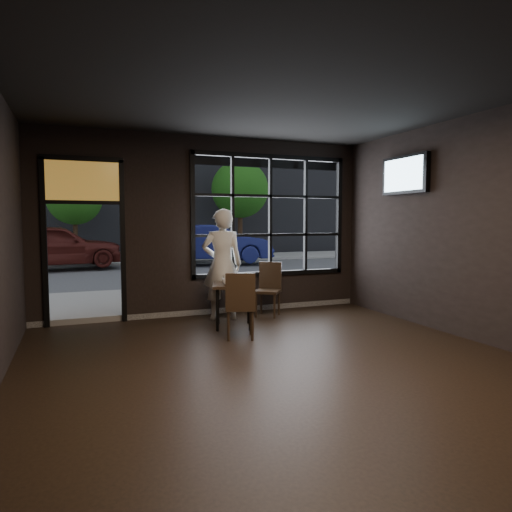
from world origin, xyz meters
name	(u,v)px	position (x,y,z in m)	size (l,w,h in m)	color
floor	(295,375)	(0.00, 0.00, -0.01)	(6.00, 7.00, 0.02)	black
ceiling	(297,78)	(0.00, 0.00, 3.21)	(6.00, 7.00, 0.02)	black
wall_right	(499,229)	(3.00, 0.00, 1.60)	(0.04, 7.00, 3.20)	black
window_frame	(270,216)	(1.20, 3.50, 1.80)	(3.06, 0.12, 2.28)	black
stained_transom	(83,181)	(-2.10, 3.50, 2.35)	(1.20, 0.06, 0.70)	orange
street_asphalt	(117,249)	(0.00, 24.00, -0.02)	(60.00, 41.00, 0.04)	#545456
building_across	(115,118)	(0.00, 23.00, 7.50)	(28.00, 12.00, 15.00)	#5B5956
cafe_table	(234,305)	(0.09, 2.39, 0.35)	(0.65, 0.65, 0.71)	black
chair_near	(240,305)	(-0.04, 1.72, 0.49)	(0.42, 0.42, 0.97)	black
chair_window	(268,289)	(0.93, 2.98, 0.48)	(0.41, 0.41, 0.96)	black
man	(222,264)	(0.10, 3.03, 0.95)	(0.70, 0.46, 1.91)	silver
hotdog	(237,280)	(0.20, 2.56, 0.73)	(0.20, 0.08, 0.06)	tan
cup	(226,282)	(-0.06, 2.32, 0.75)	(0.12, 0.12, 0.10)	silver
tv	(405,175)	(2.93, 1.81, 2.47)	(0.12, 1.10, 0.64)	black
navy_car	(214,244)	(2.65, 12.31, 0.82)	(1.53, 4.38, 1.44)	#151B53
maroon_car	(55,246)	(-2.93, 12.45, 0.85)	(1.77, 4.40, 1.50)	#4F1914
tree_left	(74,198)	(-2.27, 15.22, 2.60)	(2.17, 2.17, 3.70)	#332114
tree_right	(240,190)	(4.66, 15.00, 3.08)	(2.57, 2.57, 4.38)	#332114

